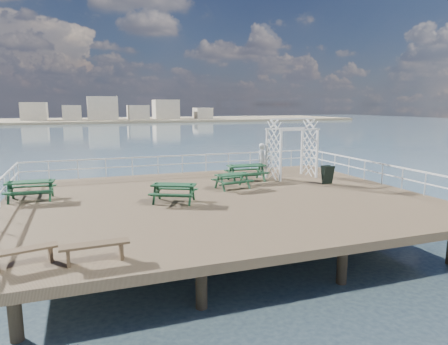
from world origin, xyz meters
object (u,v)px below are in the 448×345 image
at_px(flat_bench_near, 24,253).
at_px(flat_bench_far, 95,248).
at_px(picnic_table_a, 30,186).
at_px(trellis_arbor, 292,151).
at_px(picnic_table_c, 246,169).
at_px(person, 262,160).
at_px(picnic_table_b, 232,178).
at_px(picnic_table_d, 174,189).

xyz_separation_m(flat_bench_near, flat_bench_far, (1.69, -0.31, 0.03)).
xyz_separation_m(picnic_table_a, trellis_arbor, (13.19, 0.98, 0.88)).
height_order(picnic_table_c, flat_bench_near, picnic_table_c).
relative_size(flat_bench_near, person, 0.87).
distance_m(picnic_table_b, flat_bench_near, 11.00).
height_order(flat_bench_far, person, person).
relative_size(picnic_table_a, flat_bench_near, 1.21).
bearing_deg(flat_bench_near, trellis_arbor, 22.20).
xyz_separation_m(picnic_table_b, picnic_table_d, (-3.31, -1.80, 0.04)).
height_order(picnic_table_b, flat_bench_far, picnic_table_b).
bearing_deg(picnic_table_b, trellis_arbor, 11.97).
xyz_separation_m(picnic_table_c, flat_bench_near, (-9.79, -8.72, -0.28)).
bearing_deg(person, picnic_table_c, -170.69).
bearing_deg(trellis_arbor, picnic_table_d, -162.74).
height_order(picnic_table_a, flat_bench_near, picnic_table_a).
xyz_separation_m(picnic_table_a, flat_bench_far, (2.34, -8.10, -0.22)).
bearing_deg(flat_bench_near, picnic_table_a, 82.00).
bearing_deg(person, picnic_table_a, 167.51).
relative_size(picnic_table_d, trellis_arbor, 0.68).
relative_size(picnic_table_c, person, 1.09).
bearing_deg(picnic_table_a, trellis_arbor, 7.08).
height_order(picnic_table_a, picnic_table_d, picnic_table_a).
relative_size(picnic_table_a, flat_bench_far, 1.13).
xyz_separation_m(picnic_table_a, picnic_table_c, (10.43, 0.93, 0.03)).
xyz_separation_m(picnic_table_a, flat_bench_near, (0.64, -7.79, -0.25)).
bearing_deg(trellis_arbor, flat_bench_far, -147.50).
xyz_separation_m(picnic_table_d, flat_bench_far, (-3.37, -5.64, -0.19)).
bearing_deg(picnic_table_c, picnic_table_d, -142.44).
distance_m(picnic_table_b, trellis_arbor, 4.59).
height_order(picnic_table_d, flat_bench_far, picnic_table_d).
bearing_deg(person, trellis_arbor, -46.55).
height_order(picnic_table_c, picnic_table_d, picnic_table_c).
xyz_separation_m(picnic_table_a, person, (11.73, 1.68, 0.35)).
bearing_deg(flat_bench_far, picnic_table_d, 56.63).
xyz_separation_m(picnic_table_c, flat_bench_far, (-8.09, -9.03, -0.25)).
bearing_deg(flat_bench_near, person, 27.78).
bearing_deg(flat_bench_far, picnic_table_c, 45.61).
height_order(picnic_table_d, trellis_arbor, trellis_arbor).
bearing_deg(flat_bench_far, picnic_table_a, 103.57).
xyz_separation_m(picnic_table_b, flat_bench_far, (-6.68, -7.44, -0.14)).
distance_m(picnic_table_b, picnic_table_c, 2.13).
relative_size(picnic_table_d, flat_bench_near, 1.37).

